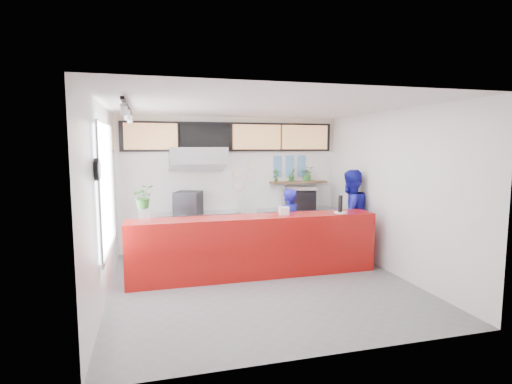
{
  "coord_description": "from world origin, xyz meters",
  "views": [
    {
      "loc": [
        -1.81,
        -6.41,
        2.36
      ],
      "look_at": [
        0.1,
        0.7,
        1.5
      ],
      "focal_mm": 28.0,
      "sensor_mm": 36.0,
      "label": 1
    }
  ],
  "objects_px": {
    "staff_right": "(350,214)",
    "pepper_mill": "(340,204)",
    "service_counter": "(255,246)",
    "panini_oven": "(188,202)",
    "espresso_machine": "(300,200)",
    "staff_center": "(288,226)"
  },
  "relations": [
    {
      "from": "espresso_machine",
      "to": "staff_right",
      "type": "bearing_deg",
      "value": -50.39
    },
    {
      "from": "staff_right",
      "to": "staff_center",
      "type": "bearing_deg",
      "value": -13.17
    },
    {
      "from": "staff_center",
      "to": "pepper_mill",
      "type": "distance_m",
      "value": 1.15
    },
    {
      "from": "espresso_machine",
      "to": "staff_center",
      "type": "distance_m",
      "value": 1.47
    },
    {
      "from": "service_counter",
      "to": "staff_right",
      "type": "distance_m",
      "value": 2.32
    },
    {
      "from": "panini_oven",
      "to": "staff_right",
      "type": "bearing_deg",
      "value": 2.82
    },
    {
      "from": "espresso_machine",
      "to": "pepper_mill",
      "type": "relative_size",
      "value": 2.08
    },
    {
      "from": "espresso_machine",
      "to": "pepper_mill",
      "type": "distance_m",
      "value": 1.89
    },
    {
      "from": "panini_oven",
      "to": "staff_right",
      "type": "relative_size",
      "value": 0.28
    },
    {
      "from": "service_counter",
      "to": "panini_oven",
      "type": "bearing_deg",
      "value": 119.37
    },
    {
      "from": "espresso_machine",
      "to": "staff_center",
      "type": "xyz_separation_m",
      "value": [
        -0.73,
        -1.22,
        -0.36
      ]
    },
    {
      "from": "pepper_mill",
      "to": "staff_center",
      "type": "bearing_deg",
      "value": 140.52
    },
    {
      "from": "espresso_machine",
      "to": "staff_right",
      "type": "distance_m",
      "value": 1.37
    },
    {
      "from": "staff_center",
      "to": "staff_right",
      "type": "height_order",
      "value": "staff_right"
    },
    {
      "from": "service_counter",
      "to": "pepper_mill",
      "type": "height_order",
      "value": "pepper_mill"
    },
    {
      "from": "service_counter",
      "to": "pepper_mill",
      "type": "xyz_separation_m",
      "value": [
        1.64,
        -0.08,
        0.72
      ]
    },
    {
      "from": "staff_right",
      "to": "pepper_mill",
      "type": "distance_m",
      "value": 0.95
    },
    {
      "from": "service_counter",
      "to": "staff_right",
      "type": "height_order",
      "value": "staff_right"
    },
    {
      "from": "panini_oven",
      "to": "staff_center",
      "type": "height_order",
      "value": "staff_center"
    },
    {
      "from": "staff_center",
      "to": "pepper_mill",
      "type": "relative_size",
      "value": 4.8
    },
    {
      "from": "service_counter",
      "to": "pepper_mill",
      "type": "distance_m",
      "value": 1.79
    },
    {
      "from": "staff_center",
      "to": "pepper_mill",
      "type": "height_order",
      "value": "staff_center"
    }
  ]
}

